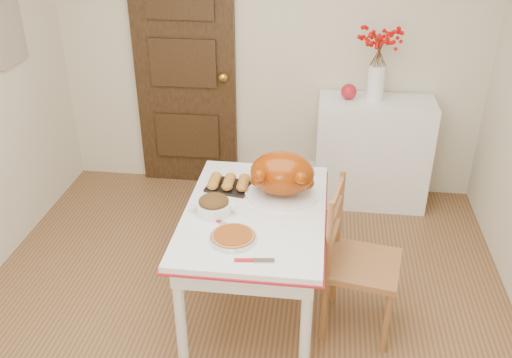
# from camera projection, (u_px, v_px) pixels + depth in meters

# --- Properties ---
(floor) EXTENTS (3.50, 4.00, 0.00)m
(floor) POSITION_uv_depth(u_px,v_px,m) (231.00, 341.00, 3.32)
(floor) COLOR brown
(floor) RESTS_ON ground
(wall_back) EXTENTS (3.50, 0.00, 2.50)m
(wall_back) POSITION_uv_depth(u_px,v_px,m) (269.00, 45.00, 4.47)
(wall_back) COLOR beige
(wall_back) RESTS_ON ground
(door_back) EXTENTS (0.85, 0.06, 2.06)m
(door_back) POSITION_uv_depth(u_px,v_px,m) (185.00, 70.00, 4.63)
(door_back) COLOR #3E2816
(door_back) RESTS_ON ground
(photo_board) EXTENTS (0.03, 0.35, 0.45)m
(photo_board) POSITION_uv_depth(u_px,v_px,m) (9.00, 32.00, 3.85)
(photo_board) COLOR tan
(photo_board) RESTS_ON ground
(sideboard) EXTENTS (0.91, 0.40, 0.91)m
(sideboard) POSITION_uv_depth(u_px,v_px,m) (372.00, 153.00, 4.56)
(sideboard) COLOR white
(sideboard) RESTS_ON floor
(kitchen_table) EXTENTS (0.84, 1.22, 0.73)m
(kitchen_table) POSITION_uv_depth(u_px,v_px,m) (255.00, 261.00, 3.42)
(kitchen_table) COLOR white
(kitchen_table) RESTS_ON floor
(chair_oak) EXTENTS (0.49, 0.49, 0.95)m
(chair_oak) POSITION_uv_depth(u_px,v_px,m) (363.00, 262.00, 3.23)
(chair_oak) COLOR #935A28
(chair_oak) RESTS_ON floor
(berry_vase) EXTENTS (0.30, 0.30, 0.57)m
(berry_vase) POSITION_uv_depth(u_px,v_px,m) (378.00, 64.00, 4.21)
(berry_vase) COLOR white
(berry_vase) RESTS_ON sideboard
(apple) EXTENTS (0.12, 0.12, 0.12)m
(apple) POSITION_uv_depth(u_px,v_px,m) (349.00, 92.00, 4.34)
(apple) COLOR #B21722
(apple) RESTS_ON sideboard
(turkey_platter) EXTENTS (0.46, 0.37, 0.28)m
(turkey_platter) POSITION_uv_depth(u_px,v_px,m) (282.00, 176.00, 3.32)
(turkey_platter) COLOR #A43404
(turkey_platter) RESTS_ON kitchen_table
(pumpkin_pie) EXTENTS (0.25, 0.25, 0.05)m
(pumpkin_pie) POSITION_uv_depth(u_px,v_px,m) (233.00, 236.00, 2.96)
(pumpkin_pie) COLOR #893D12
(pumpkin_pie) RESTS_ON kitchen_table
(stuffing_dish) EXTENTS (0.31, 0.28, 0.10)m
(stuffing_dish) POSITION_uv_depth(u_px,v_px,m) (214.00, 205.00, 3.20)
(stuffing_dish) COLOR #533A16
(stuffing_dish) RESTS_ON kitchen_table
(rolls_tray) EXTENTS (0.29, 0.25, 0.07)m
(rolls_tray) POSITION_uv_depth(u_px,v_px,m) (229.00, 183.00, 3.46)
(rolls_tray) COLOR #AA6E1B
(rolls_tray) RESTS_ON kitchen_table
(pie_server) EXTENTS (0.21, 0.08, 0.01)m
(pie_server) POSITION_uv_depth(u_px,v_px,m) (254.00, 260.00, 2.81)
(pie_server) COLOR silver
(pie_server) RESTS_ON kitchen_table
(carving_knife) EXTENTS (0.22, 0.17, 0.01)m
(carving_knife) POSITION_uv_depth(u_px,v_px,m) (224.00, 224.00, 3.11)
(carving_knife) COLOR silver
(carving_knife) RESTS_ON kitchen_table
(drinking_glass) EXTENTS (0.07, 0.07, 0.11)m
(drinking_glass) POSITION_uv_depth(u_px,v_px,m) (265.00, 164.00, 3.65)
(drinking_glass) COLOR white
(drinking_glass) RESTS_ON kitchen_table
(shaker_pair) EXTENTS (0.10, 0.04, 0.09)m
(shaker_pair) POSITION_uv_depth(u_px,v_px,m) (307.00, 169.00, 3.61)
(shaker_pair) COLOR white
(shaker_pair) RESTS_ON kitchen_table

